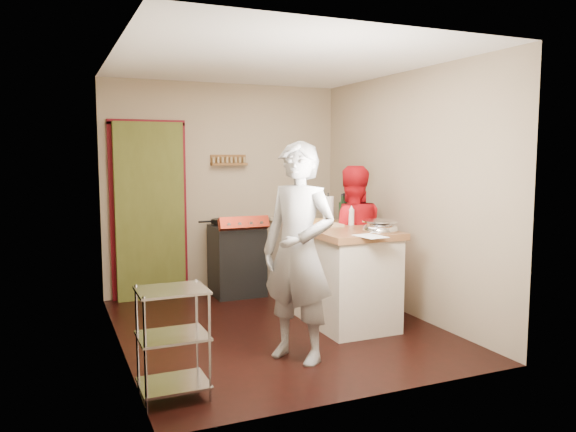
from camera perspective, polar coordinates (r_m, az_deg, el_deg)
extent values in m
plane|color=black|center=(5.72, -1.14, -11.26)|extent=(3.50, 3.50, 0.00)
cube|color=tan|center=(7.12, -6.47, 2.83)|extent=(3.00, 0.04, 2.60)
cube|color=#565B23|center=(6.98, -14.05, 0.55)|extent=(0.80, 0.40, 2.10)
cube|color=maroon|center=(6.85, -17.43, 0.35)|extent=(0.06, 0.06, 2.10)
cube|color=maroon|center=(6.99, -10.56, 0.64)|extent=(0.06, 0.06, 2.10)
cube|color=maroon|center=(6.88, -14.20, 9.22)|extent=(0.90, 0.06, 0.06)
cube|color=brown|center=(7.08, -5.99, 5.25)|extent=(0.46, 0.09, 0.03)
cube|color=brown|center=(7.11, -6.09, 5.73)|extent=(0.46, 0.02, 0.12)
cube|color=olive|center=(7.07, -6.00, 5.69)|extent=(0.42, 0.04, 0.07)
cube|color=tan|center=(7.39, 0.86, -0.11)|extent=(0.80, 0.18, 0.04)
cube|color=black|center=(7.30, -0.57, 0.75)|extent=(0.10, 0.14, 0.22)
cube|color=tan|center=(5.10, -16.99, 1.23)|extent=(0.04, 3.50, 2.60)
cube|color=tan|center=(6.19, 11.82, 2.22)|extent=(0.04, 3.50, 2.60)
cube|color=white|center=(5.53, -1.21, 15.50)|extent=(3.00, 3.50, 0.02)
cube|color=black|center=(6.95, -5.22, -4.73)|extent=(0.60, 0.55, 0.80)
cube|color=black|center=(6.88, -5.25, -1.21)|extent=(0.60, 0.55, 0.06)
cube|color=maroon|center=(6.60, -4.51, -0.73)|extent=(0.60, 0.15, 0.17)
cylinder|color=black|center=(6.95, -6.77, -0.53)|extent=(0.26, 0.26, 0.05)
cylinder|color=silver|center=(3.95, -14.29, -13.55)|extent=(0.02, 0.02, 0.80)
cylinder|color=silver|center=(4.03, -7.94, -12.99)|extent=(0.02, 0.02, 0.80)
cylinder|color=silver|center=(4.29, -15.06, -11.97)|extent=(0.02, 0.02, 0.80)
cylinder|color=silver|center=(4.36, -9.22, -11.50)|extent=(0.02, 0.02, 0.80)
cube|color=silver|center=(4.26, -11.52, -16.31)|extent=(0.48, 0.40, 0.02)
cube|color=silver|center=(4.13, -11.63, -11.83)|extent=(0.48, 0.40, 0.02)
cube|color=silver|center=(4.05, -11.74, -7.38)|extent=(0.48, 0.40, 0.02)
cube|color=beige|center=(5.84, 5.38, -6.26)|extent=(0.70, 1.24, 0.92)
cube|color=brown|center=(5.76, 5.43, -1.48)|extent=(0.77, 1.30, 0.06)
cube|color=tan|center=(5.88, 3.12, -0.86)|extent=(0.40, 0.40, 0.02)
cylinder|color=#D88743|center=(5.88, 3.12, -0.62)|extent=(0.32, 0.32, 0.02)
ellipsoid|color=silver|center=(5.47, 9.36, -1.03)|extent=(0.35, 0.35, 0.11)
cylinder|color=white|center=(6.21, 4.11, 0.70)|extent=(0.12, 0.12, 0.28)
cylinder|color=silver|center=(5.94, 6.45, -0.11)|extent=(0.06, 0.06, 0.17)
cube|color=white|center=(5.16, 8.37, -2.04)|extent=(0.24, 0.32, 0.00)
cylinder|color=black|center=(6.30, 5.67, 0.90)|extent=(0.08, 0.08, 0.31)
cylinder|color=black|center=(6.27, 6.58, 0.86)|extent=(0.08, 0.08, 0.31)
cylinder|color=black|center=(6.18, 5.53, 0.80)|extent=(0.08, 0.08, 0.31)
imported|color=#AEAFB3|center=(4.67, 1.09, -3.69)|extent=(0.74, 0.80, 1.83)
imported|color=#BA0C14|center=(6.22, 6.42, -2.30)|extent=(0.92, 0.81, 1.60)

